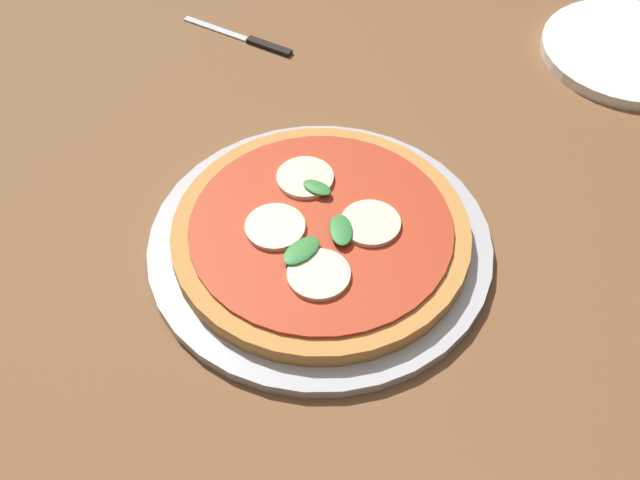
# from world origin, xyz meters

# --- Properties ---
(dining_table) EXTENTS (1.44, 1.03, 0.78)m
(dining_table) POSITION_xyz_m (0.00, 0.00, 0.68)
(dining_table) COLOR brown
(dining_table) RESTS_ON ground_plane
(serving_tray) EXTENTS (0.34, 0.34, 0.01)m
(serving_tray) POSITION_xyz_m (0.08, 0.00, 0.78)
(serving_tray) COLOR #B2B2B7
(serving_tray) RESTS_ON dining_table
(pizza) EXTENTS (0.30, 0.30, 0.03)m
(pizza) POSITION_xyz_m (0.08, 0.00, 0.80)
(pizza) COLOR #C6843F
(pizza) RESTS_ON serving_tray
(plate_white) EXTENTS (0.23, 0.23, 0.01)m
(plate_white) POSITION_xyz_m (0.51, 0.28, 0.78)
(plate_white) COLOR white
(plate_white) RESTS_ON dining_table
(knife) EXTENTS (0.14, 0.11, 0.01)m
(knife) POSITION_xyz_m (0.02, 0.36, 0.78)
(knife) COLOR black
(knife) RESTS_ON dining_table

